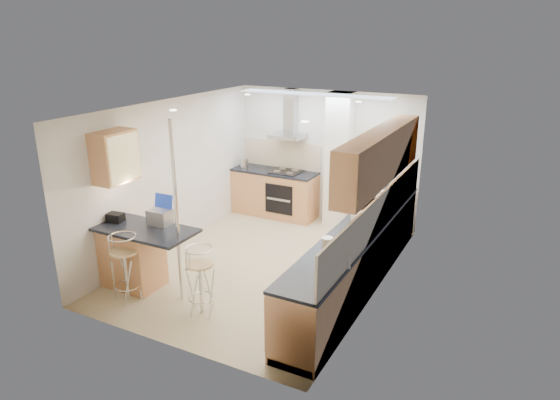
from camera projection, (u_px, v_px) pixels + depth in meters
The scene contains 16 objects.
ground at pixel (266, 265), 7.93m from camera, with size 4.80×4.80×0.00m, color tan.
room_shell at pixel (295, 168), 7.61m from camera, with size 3.64×4.84×2.51m.
right_counter at pixel (357, 257), 7.13m from camera, with size 0.63×4.40×0.92m.
back_counter at pixel (275, 193), 9.96m from camera, with size 1.70×0.63×0.92m.
peninsula at pixel (147, 259), 7.05m from camera, with size 1.47×0.72×0.94m.
microwave at pixel (368, 214), 7.03m from camera, with size 0.56×0.38×0.31m, color white.
laptop at pixel (160, 217), 7.01m from camera, with size 0.31×0.23×0.22m, color #929499.
bag at pixel (115, 217), 7.13m from camera, with size 0.23×0.16×0.12m, color black.
bar_stool_near at pixel (125, 268), 6.76m from camera, with size 0.39×0.39×0.96m, color #DCB576, non-canonical shape.
bar_stool_end at pixel (201, 280), 6.46m from camera, with size 0.38×0.38×0.93m, color #DCB576, non-canonical shape.
jar_a at pixel (380, 195), 8.05m from camera, with size 0.12×0.12×0.18m, color white.
jar_b at pixel (387, 204), 7.67m from camera, with size 0.11×0.11×0.17m, color white.
jar_c at pixel (327, 245), 6.19m from camera, with size 0.14×0.14×0.19m, color beige.
jar_d at pixel (336, 247), 6.19m from camera, with size 0.10×0.10×0.12m, color white.
bread_bin at pixel (339, 255), 5.91m from camera, with size 0.27×0.34×0.18m, color white.
kettle at pixel (244, 163), 9.94m from camera, with size 0.16×0.16×0.20m, color #ABAEB0.
Camera 1 is at (3.49, -6.27, 3.54)m, focal length 32.00 mm.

